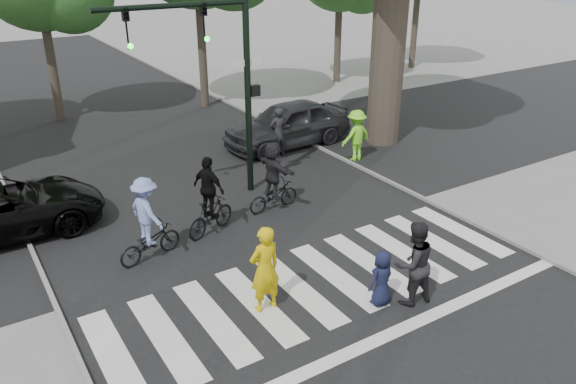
{
  "coord_description": "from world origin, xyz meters",
  "views": [
    {
      "loc": [
        -6.12,
        -7.44,
        6.83
      ],
      "look_at": [
        0.5,
        3.0,
        1.3
      ],
      "focal_mm": 35.0,
      "sensor_mm": 36.0,
      "label": 1
    }
  ],
  "objects_px": {
    "pedestrian_woman": "(265,269)",
    "car_grey": "(288,124)",
    "pedestrian_adult": "(414,263)",
    "pedestrian_child": "(382,278)",
    "cyclist_left": "(148,225)",
    "cyclist_mid": "(210,203)",
    "traffic_signal": "(219,62)",
    "cyclist_right": "(273,180)"
  },
  "relations": [
    {
      "from": "pedestrian_adult",
      "to": "pedestrian_child",
      "type": "bearing_deg",
      "value": -18.24
    },
    {
      "from": "traffic_signal",
      "to": "pedestrian_woman",
      "type": "relative_size",
      "value": 3.22
    },
    {
      "from": "pedestrian_adult",
      "to": "car_grey",
      "type": "height_order",
      "value": "pedestrian_adult"
    },
    {
      "from": "pedestrian_woman",
      "to": "cyclist_left",
      "type": "bearing_deg",
      "value": -71.39
    },
    {
      "from": "cyclist_left",
      "to": "car_grey",
      "type": "height_order",
      "value": "cyclist_left"
    },
    {
      "from": "traffic_signal",
      "to": "pedestrian_adult",
      "type": "distance_m",
      "value": 7.47
    },
    {
      "from": "pedestrian_woman",
      "to": "cyclist_mid",
      "type": "height_order",
      "value": "cyclist_mid"
    },
    {
      "from": "pedestrian_woman",
      "to": "car_grey",
      "type": "distance_m",
      "value": 10.03
    },
    {
      "from": "pedestrian_woman",
      "to": "pedestrian_child",
      "type": "xyz_separation_m",
      "value": [
        2.08,
        -1.12,
        -0.32
      ]
    },
    {
      "from": "pedestrian_adult",
      "to": "cyclist_mid",
      "type": "height_order",
      "value": "cyclist_mid"
    },
    {
      "from": "pedestrian_child",
      "to": "car_grey",
      "type": "distance_m",
      "value": 10.04
    },
    {
      "from": "traffic_signal",
      "to": "car_grey",
      "type": "bearing_deg",
      "value": 35.52
    },
    {
      "from": "car_grey",
      "to": "pedestrian_adult",
      "type": "bearing_deg",
      "value": -20.63
    },
    {
      "from": "pedestrian_adult",
      "to": "cyclist_right",
      "type": "relative_size",
      "value": 0.92
    },
    {
      "from": "pedestrian_child",
      "to": "cyclist_left",
      "type": "distance_m",
      "value": 5.44
    },
    {
      "from": "pedestrian_child",
      "to": "cyclist_right",
      "type": "xyz_separation_m",
      "value": [
        0.45,
        5.01,
        0.27
      ]
    },
    {
      "from": "cyclist_mid",
      "to": "traffic_signal",
      "type": "bearing_deg",
      "value": 54.46
    },
    {
      "from": "cyclist_right",
      "to": "cyclist_mid",
      "type": "bearing_deg",
      "value": -170.59
    },
    {
      "from": "cyclist_left",
      "to": "cyclist_right",
      "type": "distance_m",
      "value": 3.87
    },
    {
      "from": "pedestrian_woman",
      "to": "car_grey",
      "type": "bearing_deg",
      "value": -128.4
    },
    {
      "from": "cyclist_left",
      "to": "pedestrian_adult",
      "type": "bearing_deg",
      "value": -49.14
    },
    {
      "from": "cyclist_mid",
      "to": "car_grey",
      "type": "xyz_separation_m",
      "value": [
        5.27,
        4.68,
        -0.04
      ]
    },
    {
      "from": "pedestrian_child",
      "to": "cyclist_left",
      "type": "relative_size",
      "value": 0.6
    },
    {
      "from": "traffic_signal",
      "to": "cyclist_left",
      "type": "height_order",
      "value": "traffic_signal"
    },
    {
      "from": "car_grey",
      "to": "cyclist_mid",
      "type": "bearing_deg",
      "value": -51.26
    },
    {
      "from": "pedestrian_adult",
      "to": "cyclist_mid",
      "type": "bearing_deg",
      "value": -58.75
    },
    {
      "from": "pedestrian_woman",
      "to": "cyclist_mid",
      "type": "bearing_deg",
      "value": -100.98
    },
    {
      "from": "cyclist_right",
      "to": "car_grey",
      "type": "height_order",
      "value": "cyclist_right"
    },
    {
      "from": "pedestrian_woman",
      "to": "pedestrian_child",
      "type": "bearing_deg",
      "value": 148.19
    },
    {
      "from": "pedestrian_child",
      "to": "pedestrian_adult",
      "type": "xyz_separation_m",
      "value": [
        0.57,
        -0.27,
        0.3
      ]
    },
    {
      "from": "pedestrian_adult",
      "to": "traffic_signal",
      "type": "bearing_deg",
      "value": -75.43
    },
    {
      "from": "pedestrian_adult",
      "to": "car_grey",
      "type": "distance_m",
      "value": 10.1
    },
    {
      "from": "cyclist_mid",
      "to": "cyclist_right",
      "type": "xyz_separation_m",
      "value": [
        2.06,
        0.34,
        0.03
      ]
    },
    {
      "from": "cyclist_left",
      "to": "car_grey",
      "type": "distance_m",
      "value": 8.66
    },
    {
      "from": "pedestrian_woman",
      "to": "pedestrian_child",
      "type": "relative_size",
      "value": 1.52
    },
    {
      "from": "cyclist_mid",
      "to": "cyclist_right",
      "type": "bearing_deg",
      "value": 9.41
    },
    {
      "from": "pedestrian_child",
      "to": "cyclist_right",
      "type": "bearing_deg",
      "value": -102.66
    },
    {
      "from": "cyclist_left",
      "to": "cyclist_mid",
      "type": "distance_m",
      "value": 1.79
    },
    {
      "from": "pedestrian_woman",
      "to": "cyclist_mid",
      "type": "distance_m",
      "value": 3.57
    },
    {
      "from": "pedestrian_woman",
      "to": "car_grey",
      "type": "xyz_separation_m",
      "value": [
        5.74,
        8.22,
        -0.12
      ]
    },
    {
      "from": "cyclist_left",
      "to": "cyclist_mid",
      "type": "bearing_deg",
      "value": 12.86
    },
    {
      "from": "pedestrian_adult",
      "to": "cyclist_left",
      "type": "distance_m",
      "value": 6.0
    }
  ]
}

